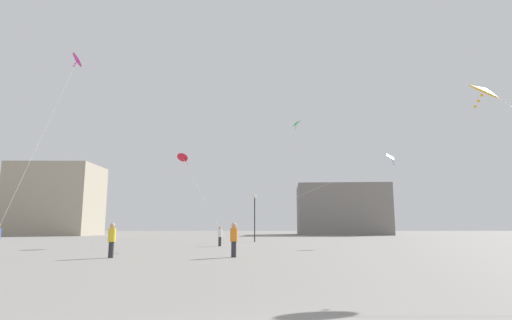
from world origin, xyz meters
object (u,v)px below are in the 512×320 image
building_left_hall (55,200)px  lamppost_east (254,210)px  person_in_yellow (111,239)px  kite_cobalt_delta (384,160)px  kite_magenta_diamond (76,61)px  person_in_white (219,235)px  kite_amber_diamond (484,91)px  building_centre_hall (340,210)px  kite_crimson_diamond (182,158)px  person_in_orange (233,238)px  kite_emerald_diamond (295,124)px

building_left_hall → lamppost_east: (36.82, -32.35, -3.15)m
person_in_yellow → kite_cobalt_delta: 24.36m
kite_magenta_diamond → person_in_white: bearing=44.6°
person_in_white → person_in_yellow: person_in_yellow is taller
person_in_yellow → kite_magenta_diamond: (-4.27, 3.87, 11.32)m
kite_amber_diamond → building_centre_hall: 68.75m
kite_crimson_diamond → kite_amber_diamond: (14.83, -22.11, -1.33)m
person_in_orange → kite_amber_diamond: bearing=-169.3°
kite_amber_diamond → building_centre_hall: bearing=82.6°
kite_emerald_diamond → kite_cobalt_delta: bearing=-1.4°
kite_emerald_diamond → person_in_white: bearing=-164.8°
building_left_hall → lamppost_east: 49.11m
person_in_white → person_in_yellow: (-4.47, -12.50, 0.08)m
person_in_white → lamppost_east: (2.82, 9.05, 2.41)m
kite_magenta_diamond → kite_amber_diamond: kite_magenta_diamond is taller
kite_crimson_diamond → building_centre_hall: (23.63, 46.06, -2.89)m
kite_crimson_diamond → building_centre_hall: 51.85m
person_in_orange → person_in_yellow: (-6.27, -0.39, -0.01)m
lamppost_east → kite_cobalt_delta: bearing=-33.0°
person_in_yellow → kite_amber_diamond: bearing=-136.1°
person_in_orange → kite_crimson_diamond: 16.83m
person_in_yellow → building_left_hall: building_left_hall is taller
kite_magenta_diamond → building_left_hall: 56.34m
kite_emerald_diamond → building_centre_hall: bearing=73.9°
person_in_orange → building_centre_hall: 63.28m
person_in_orange → lamppost_east: size_ratio=0.36×
person_in_white → kite_cobalt_delta: size_ratio=0.11×
kite_crimson_diamond → kite_magenta_diamond: bearing=-115.0°
person_in_yellow → lamppost_east: lamppost_east is taller
person_in_white → kite_crimson_diamond: kite_crimson_diamond is taller
lamppost_east → kite_crimson_diamond: bearing=-133.8°
kite_crimson_diamond → kite_emerald_diamond: 10.58m
person_in_yellow → kite_emerald_diamond: size_ratio=0.18×
building_left_hall → person_in_white: bearing=-50.6°
kite_cobalt_delta → kite_amber_diamond: size_ratio=2.66×
kite_crimson_diamond → lamppost_east: size_ratio=1.40×
kite_magenta_diamond → building_left_hall: bearing=116.8°
kite_emerald_diamond → building_centre_hall: size_ratio=0.54×
person_in_yellow → kite_amber_diamond: size_ratio=0.30×
kite_crimson_diamond → building_left_hall: (-30.37, 39.08, -1.28)m
person_in_orange → person_in_yellow: 6.28m
building_left_hall → kite_emerald_diamond: bearing=-44.4°
person_in_yellow → building_centre_hall: (24.47, 60.88, 3.88)m
kite_emerald_diamond → building_centre_hall: 48.86m
building_left_hall → kite_magenta_diamond: bearing=-63.2°
person_in_yellow → kite_crimson_diamond: 16.31m
person_in_yellow → kite_crimson_diamond: size_ratio=0.26×
person_in_yellow → kite_magenta_diamond: kite_magenta_diamond is taller
person_in_white → kite_emerald_diamond: 11.89m
kite_amber_diamond → building_centre_hall: size_ratio=0.32×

